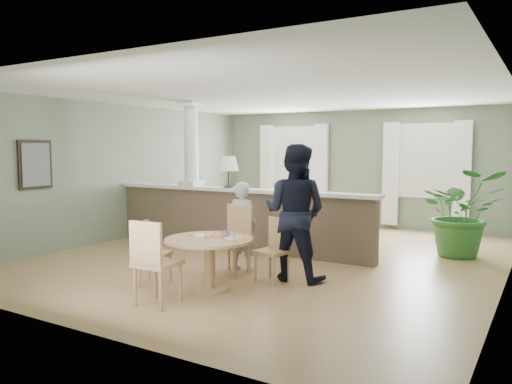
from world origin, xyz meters
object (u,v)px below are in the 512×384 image
Objects in this scene: man_person at (295,212)px; chair_near at (153,259)px; houseplant at (462,213)px; chair_far_man at (275,247)px; child_person at (243,226)px; dining_table at (210,249)px; chair_far_boy at (235,236)px; sofa at (266,212)px; chair_side at (150,250)px.

chair_near is at bearing 62.63° from man_person.
chair_far_man is at bearing -122.82° from houseplant.
man_person is (0.90, -0.07, 0.27)m from child_person.
chair_near reaches higher than dining_table.
man_person reaches higher than chair_near.
chair_far_boy is 0.75× the size of child_person.
sofa is at bearing 131.41° from chair_far_man.
chair_side is (-0.87, -0.16, -0.08)m from dining_table.
chair_far_man is 0.46× the size of man_person.
chair_near is at bearing -88.04° from sofa.
chair_far_boy is at bearing -176.62° from chair_far_man.
houseplant is 1.47× the size of chair_near.
sofa is 1.68× the size of man_person.
man_person reaches higher than dining_table.
sofa is at bearing 115.18° from chair_far_boy.
houseplant is 1.32× the size of dining_table.
sofa is at bearing -57.13° from man_person.
houseplant is at bearing -17.08° from sofa.
chair_far_boy reaches higher than dining_table.
sofa is 5.13m from chair_near.
sofa is 3.16× the size of chair_far_boy.
dining_table is at bearing -111.63° from chair_far_man.
chair_near is at bearing -153.69° from chair_side.
houseplant reaches higher than chair_far_man.
dining_table is at bearing -122.52° from houseplant.
sofa reaches higher than chair_side.
child_person reaches higher than chair_near.
child_person is at bearing -134.50° from houseplant.
man_person reaches higher than houseplant.
dining_table is 1.13× the size of chair_far_boy.
sofa is 4.37m from dining_table.
chair_side is (-0.70, 0.69, -0.09)m from chair_near.
houseplant is 3.95m from chair_far_boy.
chair_near is 1.19× the size of chair_side.
houseplant reaches higher than chair_near.
houseplant is at bearing -123.08° from chair_near.
sofa is at bearing -67.14° from child_person.
chair_side is at bearing -169.41° from dining_table.
houseplant is 1.71× the size of chair_far_man.
chair_near is at bearing -101.66° from dining_table.
chair_far_boy is at bearing -50.75° from chair_side.
chair_far_boy is (-2.65, -2.93, -0.19)m from houseplant.
chair_far_boy is 1.18× the size of chair_side.
chair_near reaches higher than chair_side.
chair_near is (0.03, -1.76, 0.01)m from chair_far_boy.
child_person reaches higher than sofa.
man_person reaches higher than chair_far_boy.
chair_far_boy is (-0.21, 0.90, 0.01)m from dining_table.
dining_table is 0.89m from chair_side.
man_person is at bearing 61.53° from chair_far_man.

